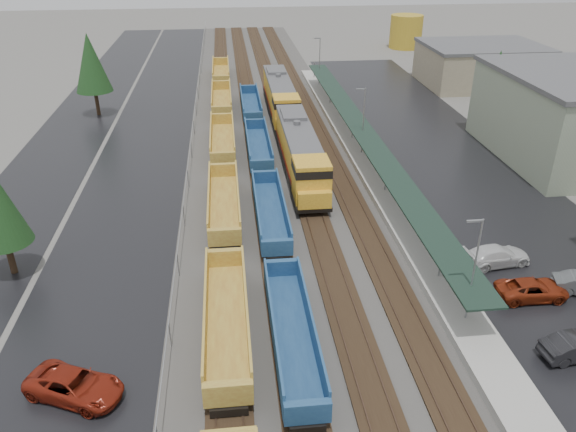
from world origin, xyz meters
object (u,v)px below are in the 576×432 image
object	(u,v)px
locomotive_lead	(300,153)
well_string_yellow	(224,204)
locomotive_trail	(280,97)
storage_tank	(406,32)
parked_car_west_c	(74,386)
parked_car_east_b	(532,290)
parked_car_east_c	(496,256)
well_string_blue	(279,262)

from	to	relation	value
locomotive_lead	well_string_yellow	xyz separation A→B (m)	(-8.00, -8.22, -1.39)
locomotive_trail	locomotive_lead	bearing A→B (deg)	-90.00
storage_tank	parked_car_west_c	xyz separation A→B (m)	(-47.47, -94.53, -2.58)
well_string_yellow	storage_tank	distance (m)	83.09
locomotive_trail	parked_car_west_c	size ratio (longest dim) A/B	3.88
well_string_yellow	locomotive_trail	bearing A→B (deg)	74.69
locomotive_lead	parked_car_west_c	xyz separation A→B (m)	(-16.51, -29.39, -1.81)
locomotive_trail	parked_car_east_b	distance (m)	46.36
well_string_yellow	parked_car_east_c	world-z (taller)	well_string_yellow
locomotive_lead	parked_car_west_c	distance (m)	33.75
well_string_blue	parked_car_east_b	bearing A→B (deg)	-15.92
well_string_yellow	well_string_blue	size ratio (longest dim) A/B	1.19
locomotive_lead	storage_tank	distance (m)	72.13
locomotive_lead	well_string_blue	xyz separation A→B (m)	(-4.00, -18.37, -1.45)
parked_car_west_c	parked_car_east_b	world-z (taller)	parked_car_west_c
locomotive_trail	well_string_blue	bearing A→B (deg)	-95.80
storage_tank	parked_car_west_c	size ratio (longest dim) A/B	1.20
locomotive_lead	locomotive_trail	bearing A→B (deg)	90.00
parked_car_east_b	parked_car_east_c	world-z (taller)	parked_car_east_c
storage_tank	parked_car_west_c	distance (m)	105.81
locomotive_trail	parked_car_west_c	xyz separation A→B (m)	(-16.51, -50.39, -1.81)
well_string_yellow	parked_car_east_b	world-z (taller)	well_string_yellow
storage_tank	parked_car_west_c	bearing A→B (deg)	-116.66
parked_car_east_c	parked_car_west_c	bearing A→B (deg)	101.98
parked_car_west_c	parked_car_east_b	size ratio (longest dim) A/B	1.11
well_string_yellow	parked_car_west_c	distance (m)	22.81
locomotive_lead	storage_tank	world-z (taller)	storage_tank
locomotive_lead	locomotive_trail	xyz separation A→B (m)	(0.00, 21.00, 0.00)
well_string_blue	parked_car_east_b	distance (m)	18.12
locomotive_trail	well_string_yellow	distance (m)	30.33
parked_car_east_b	locomotive_trail	bearing A→B (deg)	17.90
locomotive_lead	storage_tank	size ratio (longest dim) A/B	3.22
storage_tank	well_string_blue	bearing A→B (deg)	-112.72
well_string_blue	parked_car_west_c	bearing A→B (deg)	-138.62
parked_car_east_c	well_string_blue	bearing A→B (deg)	80.60
locomotive_lead	parked_car_east_b	xyz separation A→B (m)	(13.42, -23.34, -1.88)
well_string_blue	well_string_yellow	bearing A→B (deg)	111.52
locomotive_lead	parked_car_east_b	size ratio (longest dim) A/B	4.29
well_string_blue	storage_tank	xyz separation A→B (m)	(34.96, 83.51, 2.22)
locomotive_trail	parked_car_east_c	size ratio (longest dim) A/B	4.05
locomotive_lead	well_string_blue	world-z (taller)	locomotive_lead
well_string_blue	storage_tank	distance (m)	90.56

